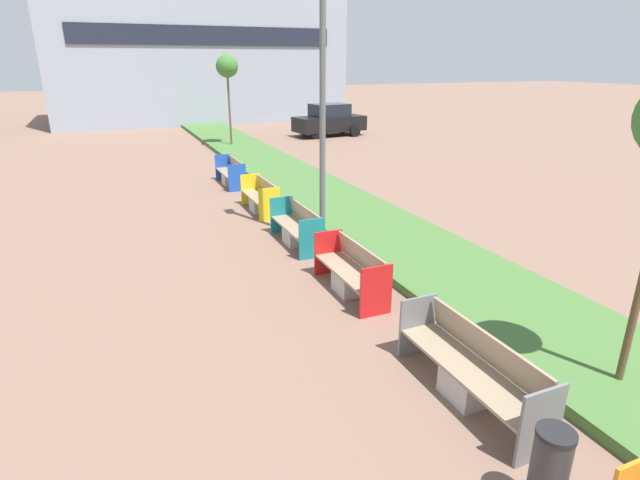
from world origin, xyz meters
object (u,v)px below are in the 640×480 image
Objects in this scene: bench_teal_frame at (297,230)px; sapling_tree_far at (227,67)px; bench_grey_frame at (471,373)px; bench_red_frame at (352,275)px; litter_bin at (549,472)px; bench_blue_frame at (231,175)px; street_lamp_post at (323,44)px; parked_car_distant at (329,120)px; bench_yellow_frame at (261,200)px.

sapling_tree_far is at bearing 82.41° from bench_teal_frame.
bench_teal_frame is (-0.00, 6.44, -0.01)m from bench_grey_frame.
bench_grey_frame and bench_red_frame have the same top height.
bench_teal_frame is 8.19m from litter_bin.
bench_blue_frame is 0.25× the size of street_lamp_post.
parked_car_distant is (8.37, 19.66, 0.55)m from bench_red_frame.
bench_red_frame is 5.25m from litter_bin.
bench_grey_frame is 1.25× the size of bench_yellow_frame.
bench_grey_frame is 0.54× the size of sapling_tree_far.
street_lamp_post is 1.92× the size of parked_car_distant.
bench_blue_frame is 9.06m from sapling_tree_far.
bench_blue_frame is at bearing 88.15° from litter_bin.
bench_red_frame is 9.67m from bench_blue_frame.
bench_red_frame is 2.95m from bench_teal_frame.
bench_teal_frame is (0.00, 2.95, 0.00)m from bench_red_frame.
litter_bin is (-0.48, -5.23, 0.12)m from bench_red_frame.
parked_car_distant is (7.75, 16.84, -3.67)m from street_lamp_post.
bench_yellow_frame is (-0.01, 9.47, -0.01)m from bench_grey_frame.
bench_blue_frame is (-0.00, 6.72, -0.00)m from bench_teal_frame.
parked_car_distant is at bearing 70.14° from bench_grey_frame.
street_lamp_post is (0.61, -3.16, 4.22)m from bench_yellow_frame.
bench_blue_frame is at bearing -136.42° from parked_car_distant.
street_lamp_post reaches higher than bench_red_frame.
parked_car_distant is (8.37, 9.99, 0.55)m from bench_blue_frame.
bench_yellow_frame is at bearing 90.02° from bench_red_frame.
bench_teal_frame and bench_blue_frame have the same top height.
litter_bin reaches higher than bench_grey_frame.
bench_grey_frame is at bearing -89.93° from bench_red_frame.
bench_yellow_frame is 5.31m from street_lamp_post.
sapling_tree_far reaches higher than bench_blue_frame.
bench_teal_frame is at bearing -89.96° from bench_yellow_frame.
sapling_tree_far is (1.98, 14.81, 3.55)m from bench_teal_frame.
bench_blue_frame is at bearing 89.97° from bench_yellow_frame.
sapling_tree_far is 7.32m from parked_car_distant.
bench_red_frame is 18.22m from sapling_tree_far.
bench_yellow_frame is (-0.00, 3.04, -0.00)m from bench_teal_frame.
bench_teal_frame is at bearing 89.99° from bench_red_frame.
bench_teal_frame is 6.72m from bench_blue_frame.
street_lamp_post is (0.61, 2.82, 4.22)m from bench_red_frame.
bench_yellow_frame is 0.43× the size of sapling_tree_far.
bench_red_frame is (-0.00, 3.49, -0.01)m from bench_grey_frame.
street_lamp_post reaches higher than bench_yellow_frame.
bench_yellow_frame is (-0.00, 5.98, -0.00)m from bench_red_frame.
bench_red_frame is 0.99× the size of bench_teal_frame.
street_lamp_post reaches higher than sapling_tree_far.
bench_grey_frame is 24.62m from parked_car_distant.
bench_blue_frame is at bearing 95.11° from street_lamp_post.
bench_grey_frame is at bearing -89.98° from bench_blue_frame.
litter_bin reaches higher than bench_yellow_frame.
bench_blue_frame is (-0.00, 13.16, -0.01)m from bench_grey_frame.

